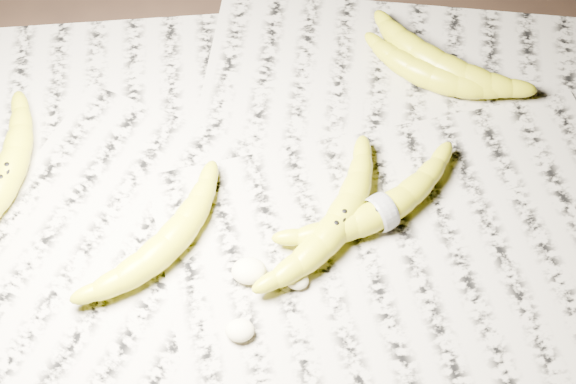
{
  "coord_description": "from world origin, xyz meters",
  "views": [
    {
      "loc": [
        0.01,
        -0.47,
        0.8
      ],
      "look_at": [
        0.01,
        0.01,
        0.05
      ],
      "focal_mm": 50.0,
      "sensor_mm": 36.0,
      "label": 1
    }
  ],
  "objects_px": {
    "banana_left_a": "(5,177)",
    "banana_taped": "(382,211)",
    "banana_upper_b": "(440,64)",
    "banana_center": "(338,222)",
    "banana_upper_a": "(433,75)",
    "banana_left_b": "(167,243)"
  },
  "relations": [
    {
      "from": "banana_center",
      "to": "banana_upper_a",
      "type": "relative_size",
      "value": 1.14
    },
    {
      "from": "banana_left_b",
      "to": "banana_upper_b",
      "type": "bearing_deg",
      "value": -12.78
    },
    {
      "from": "banana_left_b",
      "to": "banana_taped",
      "type": "xyz_separation_m",
      "value": [
        0.24,
        0.04,
        -0.0
      ]
    },
    {
      "from": "banana_upper_a",
      "to": "banana_upper_b",
      "type": "height_order",
      "value": "banana_upper_b"
    },
    {
      "from": "banana_left_b",
      "to": "banana_upper_a",
      "type": "distance_m",
      "value": 0.4
    },
    {
      "from": "banana_left_a",
      "to": "banana_taped",
      "type": "xyz_separation_m",
      "value": [
        0.44,
        -0.05,
        -0.0
      ]
    },
    {
      "from": "banana_left_a",
      "to": "banana_center",
      "type": "height_order",
      "value": "same"
    },
    {
      "from": "banana_left_a",
      "to": "banana_upper_a",
      "type": "relative_size",
      "value": 1.18
    },
    {
      "from": "banana_left_a",
      "to": "banana_center",
      "type": "bearing_deg",
      "value": -86.78
    },
    {
      "from": "banana_left_a",
      "to": "banana_left_b",
      "type": "xyz_separation_m",
      "value": [
        0.2,
        -0.09,
        0.0
      ]
    },
    {
      "from": "banana_left_b",
      "to": "banana_taped",
      "type": "height_order",
      "value": "banana_left_b"
    },
    {
      "from": "banana_left_a",
      "to": "banana_taped",
      "type": "relative_size",
      "value": 0.99
    },
    {
      "from": "banana_left_a",
      "to": "banana_upper_b",
      "type": "xyz_separation_m",
      "value": [
        0.52,
        0.17,
        0.0
      ]
    },
    {
      "from": "banana_taped",
      "to": "banana_upper_b",
      "type": "xyz_separation_m",
      "value": [
        0.09,
        0.22,
        0.0
      ]
    },
    {
      "from": "banana_upper_b",
      "to": "banana_left_b",
      "type": "bearing_deg",
      "value": -105.84
    },
    {
      "from": "banana_center",
      "to": "banana_taped",
      "type": "relative_size",
      "value": 0.95
    },
    {
      "from": "banana_upper_a",
      "to": "banana_upper_b",
      "type": "xyz_separation_m",
      "value": [
        0.01,
        0.02,
        0.0
      ]
    },
    {
      "from": "banana_upper_a",
      "to": "banana_upper_b",
      "type": "relative_size",
      "value": 0.92
    },
    {
      "from": "banana_left_a",
      "to": "banana_taped",
      "type": "height_order",
      "value": "banana_left_a"
    },
    {
      "from": "banana_upper_a",
      "to": "banana_left_a",
      "type": "bearing_deg",
      "value": -136.64
    },
    {
      "from": "banana_center",
      "to": "banana_upper_b",
      "type": "height_order",
      "value": "banana_upper_b"
    },
    {
      "from": "banana_left_a",
      "to": "banana_upper_b",
      "type": "height_order",
      "value": "banana_upper_b"
    }
  ]
}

